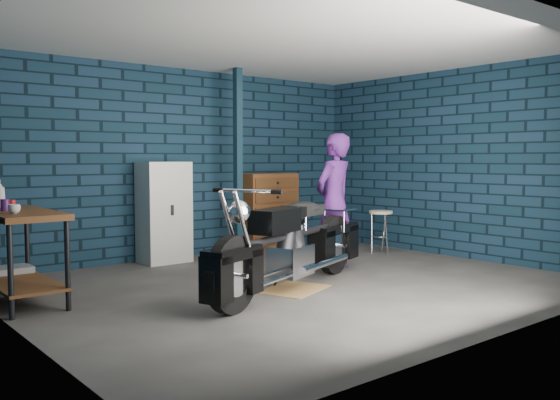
# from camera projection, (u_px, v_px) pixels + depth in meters

# --- Properties ---
(ground) EXTENTS (6.00, 6.00, 0.00)m
(ground) POSITION_uv_depth(u_px,v_px,m) (298.00, 284.00, 6.70)
(ground) COLOR #55524F
(ground) RESTS_ON ground
(room_walls) EXTENTS (6.02, 5.01, 2.71)m
(room_walls) POSITION_uv_depth(u_px,v_px,m) (268.00, 118.00, 6.99)
(room_walls) COLOR #102837
(room_walls) RESTS_ON ground
(support_post) EXTENTS (0.10, 0.10, 2.70)m
(support_post) POSITION_uv_depth(u_px,v_px,m) (238.00, 163.00, 8.46)
(support_post) COLOR #112835
(support_post) RESTS_ON ground
(workbench) EXTENTS (0.60, 1.40, 0.91)m
(workbench) POSITION_uv_depth(u_px,v_px,m) (20.00, 257.00, 5.82)
(workbench) COLOR brown
(workbench) RESTS_ON ground
(drip_mat) EXTENTS (0.89, 0.78, 0.01)m
(drip_mat) POSITION_uv_depth(u_px,v_px,m) (294.00, 289.00, 6.43)
(drip_mat) COLOR olive
(drip_mat) RESTS_ON ground
(motorcycle) EXTENTS (2.66, 1.56, 1.14)m
(motorcycle) POSITION_uv_depth(u_px,v_px,m) (294.00, 237.00, 6.39)
(motorcycle) COLOR black
(motorcycle) RESTS_ON ground
(person) EXTENTS (0.71, 0.54, 1.74)m
(person) POSITION_uv_depth(u_px,v_px,m) (334.00, 201.00, 7.66)
(person) COLOR #4F1D6D
(person) RESTS_ON ground
(storage_bin) EXTENTS (0.45, 0.32, 0.28)m
(storage_bin) POSITION_uv_depth(u_px,v_px,m) (9.00, 280.00, 6.24)
(storage_bin) COLOR gray
(storage_bin) RESTS_ON ground
(locker) EXTENTS (0.64, 0.46, 1.37)m
(locker) POSITION_uv_depth(u_px,v_px,m) (164.00, 212.00, 8.07)
(locker) COLOR silver
(locker) RESTS_ON ground
(tool_chest) EXTENTS (0.89, 0.50, 1.19)m
(tool_chest) POSITION_uv_depth(u_px,v_px,m) (268.00, 212.00, 9.20)
(tool_chest) COLOR brown
(tool_chest) RESTS_ON ground
(shop_stool) EXTENTS (0.45, 0.45, 0.64)m
(shop_stool) POSITION_uv_depth(u_px,v_px,m) (381.00, 232.00, 8.91)
(shop_stool) COLOR beige
(shop_stool) RESTS_ON ground
(cup_a) EXTENTS (0.14, 0.14, 0.09)m
(cup_a) POSITION_uv_depth(u_px,v_px,m) (14.00, 209.00, 5.49)
(cup_a) COLOR beige
(cup_a) RESTS_ON workbench
(mug_purple) EXTENTS (0.10, 0.10, 0.11)m
(mug_purple) POSITION_uv_depth(u_px,v_px,m) (5.00, 205.00, 5.76)
(mug_purple) COLOR #49175D
(mug_purple) RESTS_ON workbench
(mug_red) EXTENTS (0.07, 0.07, 0.10)m
(mug_red) POSITION_uv_depth(u_px,v_px,m) (12.00, 205.00, 5.85)
(mug_red) COLOR #A11C15
(mug_red) RESTS_ON workbench
(bottle) EXTENTS (0.12, 0.12, 0.29)m
(bottle) POSITION_uv_depth(u_px,v_px,m) (0.00, 193.00, 6.17)
(bottle) COLOR gray
(bottle) RESTS_ON workbench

